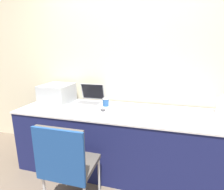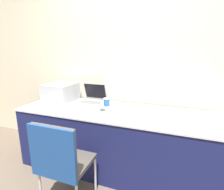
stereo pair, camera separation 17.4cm
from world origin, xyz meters
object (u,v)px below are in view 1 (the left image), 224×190
(coffee_cup, at_px, (106,102))
(metal_pitcher, at_px, (222,105))
(printer, at_px, (57,93))
(laptop_left, at_px, (90,99))
(external_keyboard, at_px, (80,108))
(chair, at_px, (66,160))
(mouse, at_px, (103,110))

(coffee_cup, xyz_separation_m, metal_pitcher, (1.36, 0.08, 0.05))
(printer, distance_m, laptop_left, 0.46)
(external_keyboard, height_order, metal_pitcher, metal_pitcher)
(laptop_left, distance_m, coffee_cup, 0.26)
(printer, bearing_deg, chair, -55.73)
(external_keyboard, bearing_deg, metal_pitcher, 9.11)
(laptop_left, height_order, mouse, laptop_left)
(printer, bearing_deg, laptop_left, 12.62)
(laptop_left, height_order, metal_pitcher, laptop_left)
(external_keyboard, relative_size, mouse, 6.77)
(external_keyboard, height_order, coffee_cup, coffee_cup)
(coffee_cup, height_order, mouse, coffee_cup)
(external_keyboard, bearing_deg, laptop_left, 83.42)
(laptop_left, xyz_separation_m, metal_pitcher, (1.61, -0.01, 0.04))
(printer, distance_m, external_keyboard, 0.46)
(coffee_cup, distance_m, metal_pitcher, 1.36)
(mouse, height_order, metal_pitcher, metal_pitcher)
(laptop_left, xyz_separation_m, coffee_cup, (0.25, -0.09, -0.00))
(laptop_left, distance_m, mouse, 0.40)
(metal_pitcher, bearing_deg, mouse, -168.15)
(coffee_cup, relative_size, mouse, 1.55)
(laptop_left, distance_m, external_keyboard, 0.28)
(laptop_left, height_order, coffee_cup, laptop_left)
(printer, bearing_deg, external_keyboard, -22.73)
(metal_pitcher, bearing_deg, coffee_cup, -176.66)
(external_keyboard, bearing_deg, mouse, -3.15)
(coffee_cup, bearing_deg, metal_pitcher, 3.34)
(laptop_left, bearing_deg, chair, -80.77)
(laptop_left, bearing_deg, coffee_cup, -19.38)
(mouse, distance_m, chair, 0.74)
(mouse, bearing_deg, external_keyboard, 176.85)
(printer, height_order, laptop_left, same)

